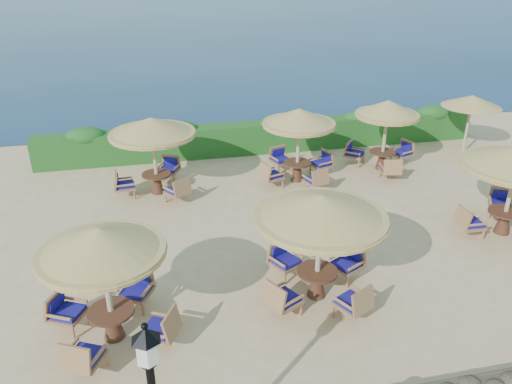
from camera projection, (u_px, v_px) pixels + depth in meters
The scene contains 9 objects.
ground at pixel (323, 238), 14.29m from camera, with size 120.00×120.00×0.00m, color tan.
sea at pixel (171, 8), 76.04m from camera, with size 160.00×160.00×0.00m, color #0A2046.
hedge at pixel (266, 137), 20.39m from camera, with size 18.00×0.90×1.20m, color #174818.
extra_parasol at pixel (472, 101), 19.44m from camera, with size 2.30×2.30×2.41m.
cafe_set_0 at pixel (104, 268), 9.84m from camera, with size 2.82×2.82×2.65m.
cafe_set_1 at pixel (320, 227), 11.08m from camera, with size 3.02×3.02×2.65m.
cafe_set_3 at pixel (153, 139), 16.18m from camera, with size 2.84×2.84×2.65m.
cafe_set_4 at pixel (299, 134), 17.19m from camera, with size 2.88×2.88×2.65m.
cafe_set_5 at pixel (386, 124), 18.13m from camera, with size 2.73×2.61×2.65m.
Camera 1 is at (-4.49, -11.65, 7.34)m, focal length 35.00 mm.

